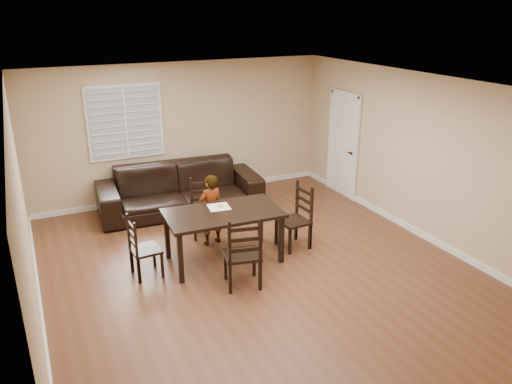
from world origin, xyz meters
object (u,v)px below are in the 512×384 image
child (211,210)px  donut (220,206)px  chair_near (204,208)px  chair_left (138,250)px  dining_table (223,217)px  chair_far (244,258)px  chair_right (300,218)px  sofa (180,189)px

child → donut: bearing=78.5°
chair_near → chair_left: (-1.37, -1.03, -0.02)m
chair_left → child: bearing=-70.3°
chair_left → dining_table: bearing=-95.9°
chair_far → chair_right: 1.62m
chair_near → child: (-0.04, -0.46, 0.15)m
chair_far → sofa: 3.12m
child → donut: 0.49m
dining_table → chair_left: chair_left is taller
sofa → chair_right: bearing=-56.2°
sofa → chair_left: bearing=-117.1°
donut → sofa: size_ratio=0.03×
chair_far → child: 1.54m
chair_left → sofa: chair_left is taller
chair_far → donut: (0.10, 1.10, 0.34)m
chair_left → child: size_ratio=0.79×
dining_table → chair_near: 1.12m
chair_right → child: size_ratio=0.88×
chair_near → child: size_ratio=0.83×
sofa → dining_table: bearing=-86.3°
chair_near → chair_left: 1.71m
sofa → chair_near: bearing=-82.7°
dining_table → chair_far: 0.94m
chair_near → chair_right: bearing=-29.9°
chair_left → chair_far: bearing=-131.8°
child → sofa: bearing=-100.7°
child → sofa: (-0.02, 1.59, -0.15)m
chair_left → chair_right: (2.60, -0.11, 0.05)m
chair_left → chair_right: size_ratio=0.89×
chair_right → chair_far: bearing=-61.7°
dining_table → child: (0.03, 0.62, -0.12)m
sofa → child: bearing=-85.3°
dining_table → chair_right: size_ratio=1.68×
dining_table → chair_near: bearing=88.9°
dining_table → sofa: bearing=92.6°
chair_far → donut: size_ratio=11.56×
dining_table → chair_near: size_ratio=1.79×
chair_far → child: size_ratio=0.90×
child → donut: child is taller
dining_table → chair_left: size_ratio=1.89×
chair_far → sofa: chair_far is taller
sofa → chair_far: bearing=-87.4°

